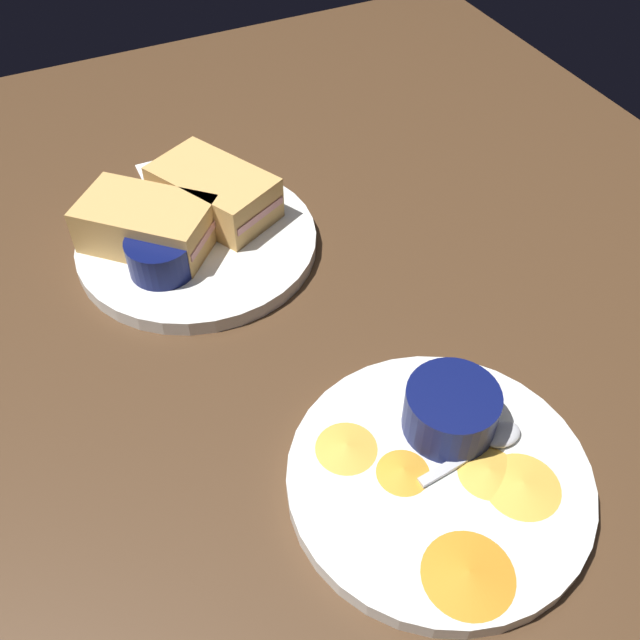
# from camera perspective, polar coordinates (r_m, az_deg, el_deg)

# --- Properties ---
(ground_plane) EXTENTS (1.10, 1.10, 0.03)m
(ground_plane) POSITION_cam_1_polar(r_m,az_deg,el_deg) (0.74, -3.64, 2.28)
(ground_plane) COLOR #4C331E
(plate_sandwich_main) EXTENTS (0.25, 0.25, 0.02)m
(plate_sandwich_main) POSITION_cam_1_polar(r_m,az_deg,el_deg) (0.77, -9.70, 6.09)
(plate_sandwich_main) COLOR white
(plate_sandwich_main) RESTS_ON ground_plane
(sandwich_half_near) EXTENTS (0.15, 0.13, 0.05)m
(sandwich_half_near) POSITION_cam_1_polar(r_m,az_deg,el_deg) (0.78, -8.43, 10.03)
(sandwich_half_near) COLOR tan
(sandwich_half_near) RESTS_ON plate_sandwich_main
(sandwich_half_far) EXTENTS (0.14, 0.15, 0.05)m
(sandwich_half_far) POSITION_cam_1_polar(r_m,az_deg,el_deg) (0.75, -13.62, 7.44)
(sandwich_half_far) COLOR tan
(sandwich_half_far) RESTS_ON plate_sandwich_main
(ramekin_dark_sauce) EXTENTS (0.07, 0.07, 0.04)m
(ramekin_dark_sauce) POSITION_cam_1_polar(r_m,az_deg,el_deg) (0.72, -12.56, 5.16)
(ramekin_dark_sauce) COLOR #0C144C
(ramekin_dark_sauce) RESTS_ON plate_sandwich_main
(spoon_by_dark_ramekin) EXTENTS (0.06, 0.09, 0.01)m
(spoon_by_dark_ramekin) POSITION_cam_1_polar(r_m,az_deg,el_deg) (0.76, -9.45, 6.45)
(spoon_by_dark_ramekin) COLOR silver
(spoon_by_dark_ramekin) RESTS_ON plate_sandwich_main
(plate_chips_companion) EXTENTS (0.24, 0.24, 0.02)m
(plate_chips_companion) POSITION_cam_1_polar(r_m,az_deg,el_deg) (0.58, 9.41, -12.36)
(plate_chips_companion) COLOR white
(plate_chips_companion) RESTS_ON ground_plane
(ramekin_light_gravy) EXTENTS (0.08, 0.08, 0.04)m
(ramekin_light_gravy) POSITION_cam_1_polar(r_m,az_deg,el_deg) (0.58, 10.38, -6.98)
(ramekin_light_gravy) COLOR #0C144C
(ramekin_light_gravy) RESTS_ON plate_chips_companion
(spoon_by_gravy_ramekin) EXTENTS (0.03, 0.10, 0.01)m
(spoon_by_gravy_ramekin) POSITION_cam_1_polar(r_m,az_deg,el_deg) (0.59, 13.38, -9.43)
(spoon_by_gravy_ramekin) COLOR silver
(spoon_by_gravy_ramekin) RESTS_ON plate_chips_companion
(plantain_chip_scatter) EXTENTS (0.19, 0.16, 0.01)m
(plantain_chip_scatter) POSITION_cam_1_polar(r_m,az_deg,el_deg) (0.56, 10.67, -13.79)
(plantain_chip_scatter) COLOR orange
(plantain_chip_scatter) RESTS_ON plate_chips_companion
(paper_napkin_folded) EXTENTS (0.11, 0.09, 0.00)m
(paper_napkin_folded) POSITION_cam_1_polar(r_m,az_deg,el_deg) (0.87, -10.71, 10.85)
(paper_napkin_folded) COLOR white
(paper_napkin_folded) RESTS_ON ground_plane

